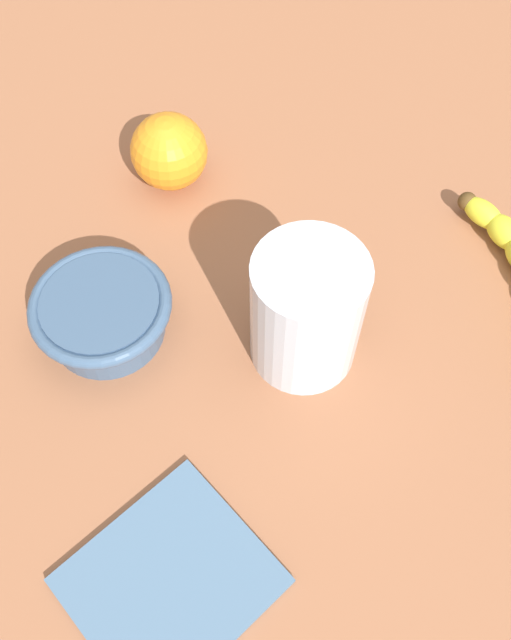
{
  "coord_description": "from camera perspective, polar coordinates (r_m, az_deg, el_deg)",
  "views": [
    {
      "loc": [
        32.24,
        -18.46,
        55.6
      ],
      "look_at": [
        3.31,
        -8.05,
        5.0
      ],
      "focal_mm": 38.2,
      "sensor_mm": 36.0,
      "label": 1
    }
  ],
  "objects": [
    {
      "name": "ceramic_bowl",
      "position": [
        0.6,
        -12.66,
        0.58
      ],
      "size": [
        12.25,
        12.25,
        4.71
      ],
      "color": "#3D5675",
      "rests_on": "wooden_tabletop"
    },
    {
      "name": "orange_fruit",
      "position": [
        0.7,
        -7.25,
        13.83
      ],
      "size": [
        7.66,
        7.66,
        7.66
      ],
      "primitive_type": "sphere",
      "color": "orange",
      "rests_on": "wooden_tabletop"
    },
    {
      "name": "wooden_tabletop",
      "position": [
        0.66,
        5.65,
        2.77
      ],
      "size": [
        120.0,
        120.0,
        3.0
      ],
      "primitive_type": "cube",
      "color": "#975D3F",
      "rests_on": "ground"
    },
    {
      "name": "folded_napkin",
      "position": [
        0.54,
        -7.18,
        -20.84
      ],
      "size": [
        16.63,
        17.24,
        0.6
      ],
      "primitive_type": "cube",
      "rotation": [
        0.0,
        0.0,
        0.39
      ],
      "color": "slate",
      "rests_on": "wooden_tabletop"
    },
    {
      "name": "smoothie_glass",
      "position": [
        0.55,
        4.27,
        0.47
      ],
      "size": [
        9.21,
        9.21,
        11.98
      ],
      "color": "silver",
      "rests_on": "wooden_tabletop"
    }
  ]
}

